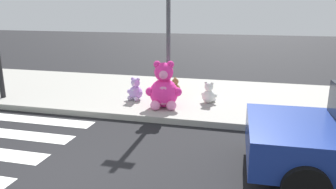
# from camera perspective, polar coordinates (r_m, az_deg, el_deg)

# --- Properties ---
(ground_plane) EXTENTS (60.00, 60.00, 0.00)m
(ground_plane) POSITION_cam_1_polar(r_m,az_deg,el_deg) (5.56, -22.24, -14.19)
(ground_plane) COLOR black
(sidewalk) EXTENTS (28.00, 4.40, 0.15)m
(sidewalk) POSITION_cam_1_polar(r_m,az_deg,el_deg) (9.86, -4.44, 0.12)
(sidewalk) COLOR #9E9B93
(sidewalk) RESTS_ON ground_plane
(sign_pole) EXTENTS (0.56, 0.11, 3.20)m
(sign_pole) POSITION_cam_1_polar(r_m,az_deg,el_deg) (8.51, 0.06, 9.92)
(sign_pole) COLOR #4C4C51
(sign_pole) RESTS_ON sidewalk
(plush_pink_large) EXTENTS (0.91, 0.83, 1.19)m
(plush_pink_large) POSITION_cam_1_polar(r_m,az_deg,el_deg) (8.15, -0.75, 0.97)
(plush_pink_large) COLOR #F22D93
(plush_pink_large) RESTS_ON sidewalk
(plush_lavender) EXTENTS (0.47, 0.43, 0.62)m
(plush_lavender) POSITION_cam_1_polar(r_m,az_deg,el_deg) (8.94, -5.80, 0.65)
(plush_lavender) COLOR #B28CD8
(plush_lavender) RESTS_ON sidewalk
(plush_brown) EXTENTS (0.35, 0.37, 0.49)m
(plush_brown) POSITION_cam_1_polar(r_m,az_deg,el_deg) (9.49, 1.20, 1.25)
(plush_brown) COLOR olive
(plush_brown) RESTS_ON sidewalk
(plush_white) EXTENTS (0.44, 0.40, 0.58)m
(plush_white) POSITION_cam_1_polar(r_m,az_deg,el_deg) (8.68, 7.24, 0.05)
(plush_white) COLOR white
(plush_white) RESTS_ON sidewalk
(plush_yellow) EXTENTS (0.35, 0.39, 0.51)m
(plush_yellow) POSITION_cam_1_polar(r_m,az_deg,el_deg) (9.67, -1.01, 1.55)
(plush_yellow) COLOR yellow
(plush_yellow) RESTS_ON sidewalk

